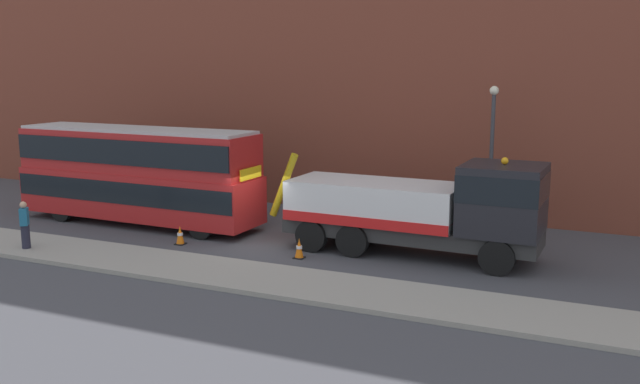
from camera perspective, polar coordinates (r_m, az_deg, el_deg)
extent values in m
plane|color=#424247|center=(26.25, -4.47, -4.19)|extent=(120.00, 120.00, 0.00)
cube|color=gray|center=(22.77, -9.54, -6.42)|extent=(60.00, 2.80, 0.15)
cube|color=brown|center=(32.10, 1.78, 12.93)|extent=(60.00, 1.20, 16.00)
cube|color=#2D2D2D|center=(24.55, 7.38, -3.23)|extent=(9.05, 2.41, 0.55)
cube|color=black|center=(23.50, 14.90, -0.57)|extent=(2.66, 2.66, 2.30)
cube|color=black|center=(23.42, 14.95, 0.51)|extent=(2.68, 2.68, 0.90)
cube|color=silver|center=(24.76, 4.57, -0.75)|extent=(6.16, 2.73, 1.40)
cube|color=red|center=(24.87, 4.56, -1.92)|extent=(6.16, 2.78, 0.36)
cylinder|color=#B79914|center=(26.22, -3.01, 0.57)|extent=(1.24, 0.31, 2.52)
sphere|color=orange|center=(23.29, 15.05, 2.50)|extent=(0.24, 0.24, 0.24)
cylinder|color=black|center=(24.91, 15.42, -3.98)|extent=(1.17, 0.37, 1.16)
cylinder|color=black|center=(22.80, 14.43, -5.27)|extent=(1.17, 0.37, 1.16)
cylinder|color=black|center=(26.18, 4.58, -2.93)|extent=(1.17, 0.37, 1.16)
cylinder|color=black|center=(24.18, 2.71, -4.04)|extent=(1.17, 0.37, 1.16)
cylinder|color=black|center=(26.77, 1.37, -2.59)|extent=(1.17, 0.37, 1.16)
cylinder|color=black|center=(24.81, -0.71, -3.65)|extent=(1.17, 0.37, 1.16)
cube|color=#AD1E1E|center=(29.97, -14.80, -0.14)|extent=(11.05, 2.74, 1.90)
cube|color=#AD1E1E|center=(29.70, -14.96, 3.27)|extent=(10.83, 2.63, 1.70)
cube|color=black|center=(29.92, -14.82, 0.33)|extent=(10.94, 2.79, 0.90)
cube|color=black|center=(29.69, -14.97, 3.46)|extent=(10.72, 2.78, 1.00)
cube|color=#B2B2B2|center=(29.60, -15.04, 5.02)|extent=(10.61, 2.53, 0.12)
cube|color=yellow|center=(26.57, -5.76, 1.56)|extent=(0.09, 1.50, 0.44)
cylinder|color=black|center=(28.69, -7.35, -1.91)|extent=(1.05, 0.32, 1.04)
cylinder|color=black|center=(26.94, -9.82, -2.79)|extent=(1.05, 0.32, 1.04)
cylinder|color=black|center=(33.07, -17.92, -0.68)|extent=(1.05, 0.32, 1.04)
cylinder|color=black|center=(31.57, -20.59, -1.36)|extent=(1.05, 0.32, 1.04)
cylinder|color=#232333|center=(26.88, -23.18, -3.41)|extent=(0.42, 0.42, 0.85)
cube|color=#1E6084|center=(26.73, -23.29, -1.88)|extent=(0.45, 0.48, 0.62)
sphere|color=tan|center=(26.64, -23.36, -0.98)|extent=(0.24, 0.24, 0.24)
cone|color=orange|center=(26.35, -11.51, -3.51)|extent=(0.32, 0.32, 0.72)
cylinder|color=white|center=(26.34, -11.51, -3.44)|extent=(0.21, 0.21, 0.10)
cube|color=black|center=(26.43, -11.48, -4.23)|extent=(0.36, 0.36, 0.04)
cone|color=orange|center=(24.02, -1.74, -4.67)|extent=(0.32, 0.32, 0.72)
cylinder|color=white|center=(24.01, -1.74, -4.59)|extent=(0.21, 0.21, 0.10)
cube|color=black|center=(24.11, -1.73, -5.45)|extent=(0.36, 0.36, 0.04)
cylinder|color=#38383D|center=(28.16, 13.96, 2.24)|extent=(0.16, 0.16, 5.50)
sphere|color=#EAE5C6|center=(27.90, 14.23, 8.14)|extent=(0.36, 0.36, 0.36)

